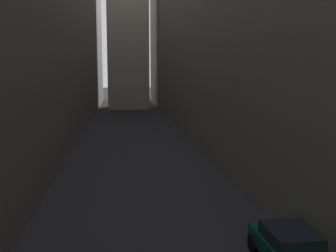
% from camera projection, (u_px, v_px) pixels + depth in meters
% --- Properties ---
extents(ground_plane, '(264.00, 264.00, 0.00)m').
position_uv_depth(ground_plane, '(136.00, 144.00, 36.92)').
color(ground_plane, '#232326').
extents(building_block_right, '(14.43, 108.00, 24.64)m').
position_uv_depth(building_block_right, '(264.00, 14.00, 38.67)').
color(building_block_right, slate).
rests_on(building_block_right, ground).
extents(parked_car_right_far, '(1.92, 3.99, 1.36)m').
position_uv_depth(parked_car_right_far, '(290.00, 247.00, 13.52)').
color(parked_car_right_far, '#05472D').
rests_on(parked_car_right_far, ground).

